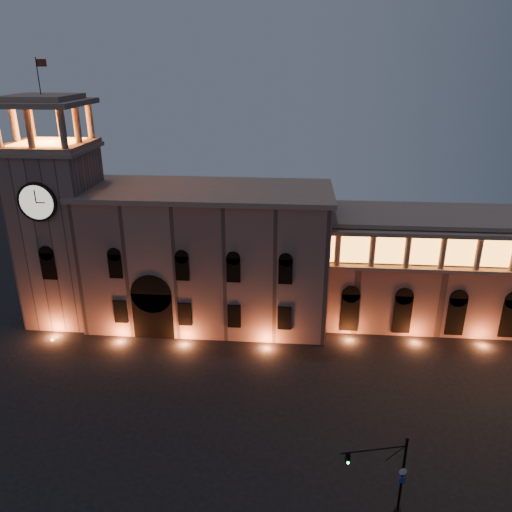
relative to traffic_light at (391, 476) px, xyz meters
name	(u,v)px	position (x,y,z in m)	size (l,w,h in m)	color
ground	(193,430)	(-16.53, 7.82, -3.76)	(160.00, 160.00, 0.00)	black
government_building	(208,256)	(-18.61, 29.75, 5.01)	(30.80, 12.80, 17.60)	#886459
clock_tower	(61,227)	(-37.03, 28.79, 8.74)	(9.80, 9.80, 32.40)	#886459
colonnade_wing	(475,269)	(15.47, 31.74, 3.58)	(40.60, 11.50, 14.50)	#835F54
traffic_light	(391,476)	(0.00, 0.00, 0.00)	(5.09, 1.50, 7.15)	black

